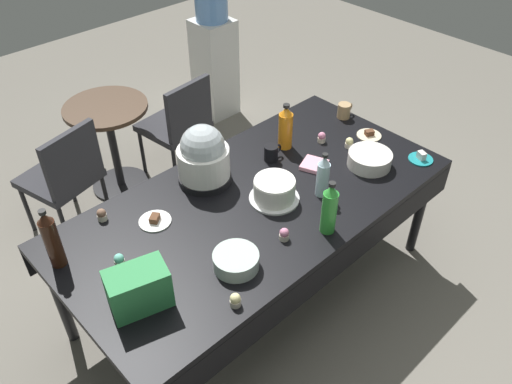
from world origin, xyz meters
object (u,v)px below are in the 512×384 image
glass_salad_bowl (236,261)px  cupcake_berry (349,143)px  soda_bottle_orange_juice (286,128)px  maroon_chair_right (179,122)px  dessert_plate_teal (421,158)px  ceramic_snack_bowl (370,159)px  coffee_mug_black (271,153)px  cupcake_rose (322,137)px  cupcake_vanilla (102,215)px  soda_bottle_water (323,176)px  coffee_mug_tan (344,111)px  round_cafe_table (111,132)px  soda_bottle_lime_soda (329,209)px  frosted_layer_cake (274,190)px  maroon_chair_left (65,174)px  slow_cooker (203,157)px  dessert_plate_cream (369,135)px  potluck_table (256,208)px  cupcake_mint (284,234)px  water_cooler (214,54)px  cupcake_cocoa (235,300)px  cupcake_lemon (119,260)px  soda_bottle_cola (52,240)px  dessert_plate_white (155,220)px  soda_carton (139,289)px

glass_salad_bowl → cupcake_berry: 1.20m
soda_bottle_orange_juice → maroon_chair_right: bearing=93.8°
dessert_plate_teal → maroon_chair_right: 1.80m
ceramic_snack_bowl → coffee_mug_black: 0.58m
maroon_chair_right → cupcake_rose: bearing=-76.6°
cupcake_vanilla → soda_bottle_water: 1.18m
coffee_mug_tan → round_cafe_table: (-1.07, 1.29, -0.30)m
soda_bottle_lime_soda → coffee_mug_tan: soda_bottle_lime_soda is taller
frosted_layer_cake → maroon_chair_left: 1.51m
dessert_plate_teal → coffee_mug_tan: 0.63m
slow_cooker → round_cafe_table: size_ratio=0.49×
cupcake_berry → dessert_plate_cream: bearing=-2.7°
potluck_table → cupcake_mint: size_ratio=32.59×
water_cooler → maroon_chair_right: bearing=-145.2°
cupcake_cocoa → soda_bottle_orange_juice: soda_bottle_orange_juice is taller
cupcake_lemon → soda_bottle_cola: 0.32m
glass_salad_bowl → cupcake_berry: bearing=12.6°
cupcake_lemon → maroon_chair_right: bearing=44.6°
cupcake_cocoa → cupcake_lemon: 0.60m
dessert_plate_white → soda_bottle_orange_juice: 0.99m
soda_bottle_water → soda_bottle_cola: bearing=158.3°
cupcake_rose → cupcake_cocoa: size_ratio=1.00×
dessert_plate_white → dessert_plate_cream: (1.46, -0.27, 0.00)m
dessert_plate_teal → cupcake_berry: size_ratio=2.17×
dessert_plate_white → soda_bottle_water: bearing=-29.0°
dessert_plate_cream → soda_carton: 1.81m
dessert_plate_teal → round_cafe_table: (-1.02, 1.92, -0.26)m
soda_carton → soda_bottle_cola: bearing=123.3°
dessert_plate_teal → maroon_chair_left: maroon_chair_left is taller
soda_bottle_cola → soda_bottle_orange_juice: size_ratio=1.12×
maroon_chair_right → glass_salad_bowl: bearing=-117.4°
frosted_layer_cake → coffee_mug_black: bearing=47.8°
soda_bottle_cola → cupcake_lemon: bearing=-45.7°
cupcake_lemon → round_cafe_table: cupcake_lemon is taller
dessert_plate_white → round_cafe_table: (0.45, 1.28, -0.26)m
frosted_layer_cake → cupcake_cocoa: (-0.63, -0.39, -0.03)m
frosted_layer_cake → dessert_plate_cream: size_ratio=1.77×
cupcake_cocoa → soda_carton: soda_carton is taller
potluck_table → slow_cooker: (-0.10, 0.32, 0.22)m
cupcake_berry → soda_bottle_water: size_ratio=0.25×
cupcake_lemon → soda_carton: (-0.05, -0.26, 0.07)m
soda_bottle_water → slow_cooker: bearing=126.0°
water_cooler → cupcake_cocoa: bearing=-127.8°
frosted_layer_cake → coffee_mug_tan: frosted_layer_cake is taller
dessert_plate_white → dessert_plate_teal: dessert_plate_teal is taller
soda_bottle_cola → water_cooler: size_ratio=0.27×
cupcake_vanilla → cupcake_mint: (0.58, -0.75, 0.00)m
maroon_chair_right → dessert_plate_teal: bearing=-71.7°
soda_bottle_water → water_cooler: size_ratio=0.22×
potluck_table → maroon_chair_left: maroon_chair_left is taller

